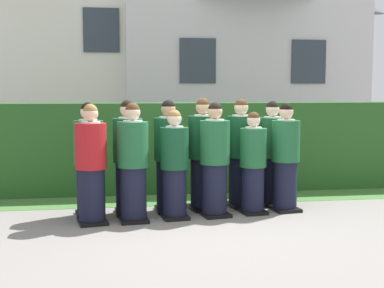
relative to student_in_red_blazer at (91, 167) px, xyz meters
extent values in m
plane|color=gray|center=(1.47, 0.17, -0.79)|extent=(60.00, 60.00, 0.00)
cylinder|color=black|center=(0.00, 0.00, -0.41)|extent=(0.37, 0.37, 0.77)
cube|color=black|center=(0.00, 0.00, -0.77)|extent=(0.47, 0.54, 0.05)
cylinder|color=#AD191E|center=(0.00, 0.00, 0.29)|extent=(0.43, 0.43, 0.63)
cylinder|color=white|center=(0.00, 0.00, 0.61)|extent=(0.27, 0.27, 0.03)
cube|color=gold|center=(-0.04, 0.20, 0.42)|extent=(0.04, 0.02, 0.28)
sphere|color=beige|center=(0.00, 0.00, 0.73)|extent=(0.22, 0.22, 0.22)
sphere|color=olive|center=(0.00, 0.00, 0.77)|extent=(0.20, 0.20, 0.20)
cylinder|color=black|center=(0.58, 0.04, -0.41)|extent=(0.37, 0.37, 0.77)
cube|color=black|center=(0.58, 0.04, -0.77)|extent=(0.43, 0.51, 0.05)
cylinder|color=#1E5B33|center=(0.58, 0.04, 0.30)|extent=(0.44, 0.44, 0.64)
cylinder|color=white|center=(0.58, 0.04, 0.62)|extent=(0.27, 0.27, 0.03)
cube|color=gold|center=(0.56, 0.24, 0.43)|extent=(0.04, 0.02, 0.28)
sphere|color=beige|center=(0.58, 0.04, 0.75)|extent=(0.22, 0.22, 0.22)
sphere|color=#472D19|center=(0.58, 0.04, 0.78)|extent=(0.20, 0.20, 0.20)
cylinder|color=black|center=(1.17, 0.12, -0.43)|extent=(0.35, 0.35, 0.72)
cube|color=black|center=(1.17, 0.12, -0.77)|extent=(0.41, 0.49, 0.05)
cylinder|color=#144728|center=(1.17, 0.12, 0.23)|extent=(0.41, 0.41, 0.60)
cylinder|color=white|center=(1.17, 0.12, 0.53)|extent=(0.25, 0.25, 0.03)
cube|color=#236038|center=(1.15, 0.31, 0.35)|extent=(0.04, 0.02, 0.26)
sphere|color=beige|center=(1.17, 0.12, 0.65)|extent=(0.20, 0.20, 0.20)
sphere|color=olive|center=(1.17, 0.12, 0.68)|extent=(0.19, 0.19, 0.19)
cube|color=white|center=(1.14, 0.38, 0.14)|extent=(0.15, 0.02, 0.20)
cylinder|color=black|center=(1.78, 0.18, -0.41)|extent=(0.37, 0.37, 0.77)
cube|color=black|center=(1.78, 0.18, -0.77)|extent=(0.46, 0.54, 0.05)
cylinder|color=#1E5B33|center=(1.78, 0.18, 0.30)|extent=(0.44, 0.44, 0.64)
cylinder|color=white|center=(1.78, 0.18, 0.62)|extent=(0.27, 0.27, 0.03)
cube|color=navy|center=(1.74, 0.39, 0.43)|extent=(0.04, 0.02, 0.28)
sphere|color=tan|center=(1.78, 0.18, 0.75)|extent=(0.22, 0.22, 0.22)
sphere|color=black|center=(1.78, 0.18, 0.78)|extent=(0.20, 0.20, 0.20)
cylinder|color=black|center=(2.38, 0.26, -0.44)|extent=(0.34, 0.34, 0.70)
cube|color=black|center=(2.38, 0.26, -0.77)|extent=(0.40, 0.47, 0.05)
cylinder|color=#1E5B33|center=(2.38, 0.26, 0.20)|extent=(0.40, 0.40, 0.58)
cylinder|color=white|center=(2.38, 0.26, 0.50)|extent=(0.25, 0.25, 0.03)
cube|color=gold|center=(2.36, 0.45, 0.32)|extent=(0.04, 0.02, 0.26)
sphere|color=beige|center=(2.38, 0.26, 0.61)|extent=(0.20, 0.20, 0.20)
sphere|color=#472D19|center=(2.38, 0.26, 0.65)|extent=(0.18, 0.18, 0.18)
cube|color=white|center=(2.35, 0.52, 0.11)|extent=(0.15, 0.02, 0.20)
cylinder|color=black|center=(2.91, 0.36, -0.41)|extent=(0.36, 0.36, 0.76)
cube|color=black|center=(2.91, 0.36, -0.77)|extent=(0.44, 0.52, 0.05)
cylinder|color=#1E5B33|center=(2.91, 0.36, 0.28)|extent=(0.43, 0.43, 0.63)
cylinder|color=white|center=(2.91, 0.36, 0.60)|extent=(0.27, 0.27, 0.03)
cube|color=navy|center=(2.89, 0.56, 0.41)|extent=(0.04, 0.02, 0.28)
sphere|color=beige|center=(2.91, 0.36, 0.73)|extent=(0.22, 0.22, 0.22)
sphere|color=black|center=(2.91, 0.36, 0.76)|extent=(0.20, 0.20, 0.20)
cube|color=white|center=(2.88, 0.63, 0.19)|extent=(0.15, 0.03, 0.20)
cylinder|color=black|center=(-0.05, 0.45, -0.41)|extent=(0.37, 0.37, 0.77)
cube|color=black|center=(-0.05, 0.45, -0.77)|extent=(0.46, 0.54, 0.05)
cylinder|color=#1E5B33|center=(-0.05, 0.45, 0.30)|extent=(0.44, 0.44, 0.64)
cylinder|color=white|center=(-0.05, 0.45, 0.62)|extent=(0.27, 0.27, 0.03)
cube|color=navy|center=(-0.09, 0.66, 0.42)|extent=(0.04, 0.02, 0.28)
sphere|color=beige|center=(-0.05, 0.45, 0.74)|extent=(0.22, 0.22, 0.22)
sphere|color=black|center=(-0.05, 0.45, 0.78)|extent=(0.20, 0.20, 0.20)
cylinder|color=black|center=(0.52, 0.50, -0.40)|extent=(0.38, 0.38, 0.79)
cube|color=black|center=(0.52, 0.50, -0.77)|extent=(0.42, 0.51, 0.05)
cylinder|color=#19512D|center=(0.52, 0.50, 0.32)|extent=(0.44, 0.44, 0.65)
cylinder|color=white|center=(0.52, 0.50, 0.65)|extent=(0.28, 0.28, 0.03)
cube|color=navy|center=(0.51, 0.71, 0.45)|extent=(0.04, 0.01, 0.29)
sphere|color=beige|center=(0.52, 0.50, 0.77)|extent=(0.22, 0.22, 0.22)
sphere|color=black|center=(0.52, 0.50, 0.81)|extent=(0.20, 0.20, 0.20)
cylinder|color=black|center=(1.13, 0.57, -0.40)|extent=(0.38, 0.38, 0.79)
cube|color=black|center=(1.13, 0.57, -0.77)|extent=(0.41, 0.50, 0.05)
cylinder|color=#144728|center=(1.13, 0.57, 0.32)|extent=(0.44, 0.44, 0.65)
cylinder|color=white|center=(1.13, 0.57, 0.65)|extent=(0.28, 0.28, 0.03)
cube|color=gold|center=(1.13, 0.78, 0.45)|extent=(0.04, 0.01, 0.29)
sphere|color=tan|center=(1.13, 0.57, 0.77)|extent=(0.22, 0.22, 0.22)
sphere|color=black|center=(1.13, 0.57, 0.81)|extent=(0.20, 0.20, 0.20)
cube|color=white|center=(1.12, 0.85, 0.22)|extent=(0.15, 0.01, 0.20)
cylinder|color=black|center=(1.67, 0.62, -0.39)|extent=(0.38, 0.38, 0.80)
cube|color=black|center=(1.67, 0.62, -0.77)|extent=(0.48, 0.56, 0.05)
cylinder|color=#144728|center=(1.67, 0.62, 0.33)|extent=(0.45, 0.45, 0.66)
cylinder|color=white|center=(1.67, 0.62, 0.67)|extent=(0.28, 0.28, 0.03)
cube|color=navy|center=(1.64, 0.83, 0.46)|extent=(0.04, 0.02, 0.29)
sphere|color=tan|center=(1.67, 0.62, 0.80)|extent=(0.23, 0.23, 0.23)
sphere|color=#472D19|center=(1.67, 0.62, 0.83)|extent=(0.21, 0.21, 0.21)
cylinder|color=black|center=(2.31, 0.74, -0.40)|extent=(0.38, 0.38, 0.79)
cube|color=black|center=(2.31, 0.74, -0.77)|extent=(0.48, 0.56, 0.05)
cylinder|color=#144728|center=(2.31, 0.74, 0.32)|extent=(0.45, 0.45, 0.65)
cylinder|color=white|center=(2.31, 0.74, 0.65)|extent=(0.28, 0.28, 0.03)
cube|color=navy|center=(2.27, 0.95, 0.45)|extent=(0.04, 0.02, 0.29)
sphere|color=beige|center=(2.31, 0.74, 0.78)|extent=(0.22, 0.22, 0.22)
sphere|color=#472D19|center=(2.31, 0.74, 0.82)|extent=(0.21, 0.21, 0.21)
cylinder|color=black|center=(2.84, 0.80, -0.41)|extent=(0.37, 0.37, 0.77)
cube|color=black|center=(2.84, 0.80, -0.77)|extent=(0.41, 0.50, 0.05)
cylinder|color=#1E5B33|center=(2.84, 0.80, 0.30)|extent=(0.44, 0.44, 0.64)
cylinder|color=white|center=(2.84, 0.80, 0.62)|extent=(0.27, 0.27, 0.03)
cube|color=#236038|center=(2.83, 1.01, 0.43)|extent=(0.04, 0.01, 0.28)
sphere|color=beige|center=(2.84, 0.80, 0.75)|extent=(0.22, 0.22, 0.22)
sphere|color=black|center=(2.84, 0.80, 0.79)|extent=(0.20, 0.20, 0.20)
cube|color=#285623|center=(1.47, 2.18, 0.02)|extent=(10.37, 0.70, 1.62)
cube|color=silver|center=(3.81, 7.78, 1.28)|extent=(6.34, 4.45, 4.15)
cube|color=#2D3842|center=(2.38, 5.53, 1.78)|extent=(0.90, 0.04, 1.10)
cube|color=#2D3842|center=(5.24, 5.53, 1.78)|extent=(0.90, 0.04, 1.10)
cube|color=silver|center=(-1.62, 8.32, 1.91)|extent=(7.42, 4.21, 5.40)
cube|color=#2D3842|center=(0.05, 6.20, 2.55)|extent=(0.90, 0.04, 1.10)
cube|color=#477A38|center=(1.47, 1.38, -0.79)|extent=(10.37, 0.90, 0.01)
camera|label=1|loc=(0.31, -7.31, 1.05)|focal=49.06mm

